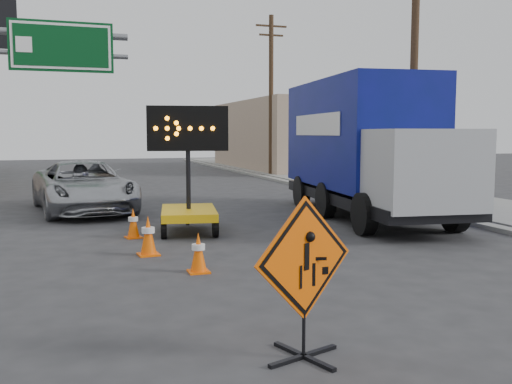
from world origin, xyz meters
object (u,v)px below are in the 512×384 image
construction_sign (304,274)px  box_truck (365,155)px  pickup_truck (83,186)px  arrow_board (189,205)px

construction_sign → box_truck: box_truck is taller
construction_sign → box_truck: (5.82, 9.18, 0.87)m
construction_sign → pickup_truck: size_ratio=0.31×
pickup_truck → arrow_board: bearing=-71.4°
arrow_board → pickup_truck: size_ratio=0.54×
arrow_board → construction_sign: bearing=-83.0°
pickup_truck → construction_sign: bearing=-89.2°
pickup_truck → box_truck: size_ratio=0.66×
pickup_truck → box_truck: (7.76, -3.82, 1.02)m
construction_sign → arrow_board: bearing=68.1°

